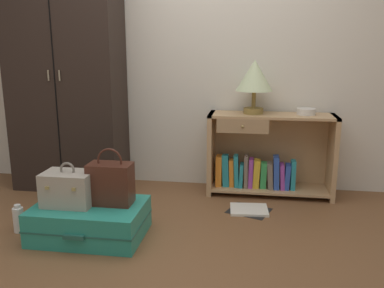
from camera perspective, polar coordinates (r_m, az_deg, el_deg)
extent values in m
plane|color=brown|center=(2.68, -4.76, -15.28)|extent=(9.00, 9.00, 0.00)
cube|color=silver|center=(3.83, 0.19, 13.56)|extent=(6.40, 0.10, 2.60)
cube|color=black|center=(3.88, -17.20, 9.38)|extent=(0.99, 0.45, 2.11)
cube|color=black|center=(3.68, -18.74, 9.09)|extent=(0.01, 0.01, 2.01)
cylinder|color=gray|center=(3.70, -19.51, 9.05)|extent=(0.01, 0.01, 0.09)
cylinder|color=gray|center=(3.65, -18.10, 9.11)|extent=(0.01, 0.01, 0.09)
cube|color=tan|center=(3.67, 2.69, -1.22)|extent=(0.04, 0.34, 0.73)
cube|color=tan|center=(3.72, 19.05, -1.76)|extent=(0.04, 0.34, 0.73)
cube|color=tan|center=(3.59, 11.16, 3.94)|extent=(1.09, 0.34, 0.02)
cube|color=tan|center=(3.75, 10.72, -6.06)|extent=(1.01, 0.34, 0.02)
cube|color=tan|center=(3.82, 10.84, -0.89)|extent=(1.01, 0.01, 0.71)
cube|color=#A68259|center=(3.44, 7.11, 2.50)|extent=(0.44, 0.02, 0.12)
sphere|color=#9E844C|center=(3.42, 7.11, 2.45)|extent=(0.02, 0.02, 0.02)
cube|color=orange|center=(3.69, 3.80, -3.75)|extent=(0.05, 0.11, 0.28)
cube|color=teal|center=(3.68, 4.74, -3.71)|extent=(0.07, 0.09, 0.29)
cube|color=orange|center=(3.68, 5.57, -4.04)|extent=(0.05, 0.09, 0.25)
cube|color=teal|center=(3.67, 6.24, -3.76)|extent=(0.05, 0.11, 0.29)
cube|color=teal|center=(3.68, 6.92, -4.35)|extent=(0.04, 0.13, 0.21)
cube|color=#726659|center=(3.67, 7.58, -3.78)|extent=(0.04, 0.12, 0.29)
cube|color=purple|center=(3.68, 8.24, -4.02)|extent=(0.04, 0.11, 0.26)
cube|color=gold|center=(3.68, 9.02, -4.12)|extent=(0.07, 0.10, 0.26)
cube|color=green|center=(3.68, 9.99, -4.30)|extent=(0.06, 0.09, 0.23)
cube|color=#726659|center=(3.68, 10.88, -4.33)|extent=(0.06, 0.12, 0.24)
cube|color=#2D51B2|center=(3.68, 11.72, -3.90)|extent=(0.06, 0.13, 0.30)
cube|color=purple|center=(3.69, 12.52, -4.43)|extent=(0.05, 0.13, 0.23)
cube|color=#2D51B2|center=(3.69, 13.19, -4.47)|extent=(0.05, 0.12, 0.23)
cube|color=teal|center=(3.69, 13.97, -4.21)|extent=(0.04, 0.10, 0.26)
cylinder|color=olive|center=(3.59, 8.59, 4.63)|extent=(0.17, 0.17, 0.05)
cylinder|color=olive|center=(3.58, 8.65, 6.20)|extent=(0.04, 0.04, 0.15)
cone|color=beige|center=(3.56, 8.77, 9.49)|extent=(0.32, 0.32, 0.26)
cylinder|color=silver|center=(3.63, 15.71, 4.40)|extent=(0.16, 0.16, 0.05)
cube|color=teal|center=(2.95, -14.11, -10.35)|extent=(0.75, 0.50, 0.23)
cube|color=#235E52|center=(2.95, -14.11, -10.35)|extent=(0.75, 0.51, 0.01)
cube|color=#235E52|center=(2.74, -16.26, -12.46)|extent=(0.14, 0.02, 0.03)
cube|color=#A89E8E|center=(2.91, -16.90, -5.99)|extent=(0.34, 0.22, 0.23)
torus|color=slate|center=(2.87, -17.08, -3.47)|extent=(0.11, 0.02, 0.11)
cube|color=tan|center=(2.84, -19.67, -5.82)|extent=(0.02, 0.01, 0.02)
cube|color=tan|center=(2.76, -16.26, -6.13)|extent=(0.02, 0.01, 0.02)
cube|color=#472319|center=(2.85, -11.32, -5.48)|extent=(0.30, 0.17, 0.28)
torus|color=#472319|center=(2.80, -11.47, -2.34)|extent=(0.18, 0.01, 0.18)
cylinder|color=white|center=(3.19, -23.14, -9.75)|extent=(0.08, 0.08, 0.18)
cylinder|color=silver|center=(3.16, -23.30, -8.05)|extent=(0.05, 0.05, 0.02)
cube|color=white|center=(3.36, 7.99, -9.10)|extent=(0.32, 0.27, 0.02)
cube|color=black|center=(3.36, 7.99, -9.22)|extent=(0.39, 0.36, 0.01)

